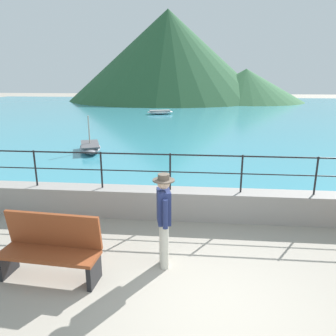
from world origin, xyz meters
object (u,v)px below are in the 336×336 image
object	(u,v)px
bench_main	(51,246)
person_walking	(164,216)
boat_0	(90,147)
boat_1	(160,112)

from	to	relation	value
bench_main	person_walking	bearing A→B (deg)	14.80
person_walking	boat_0	size ratio (longest dim) A/B	0.71
boat_0	boat_1	bearing A→B (deg)	84.67
bench_main	person_walking	distance (m)	1.98
bench_main	person_walking	xyz separation A→B (m)	(1.87, 0.50, 0.42)
person_walking	boat_1	world-z (taller)	person_walking
boat_0	boat_1	xyz separation A→B (m)	(1.39, 14.91, -0.00)
person_walking	boat_0	distance (m)	9.70
bench_main	person_walking	world-z (taller)	person_walking
bench_main	boat_1	size ratio (longest dim) A/B	0.70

